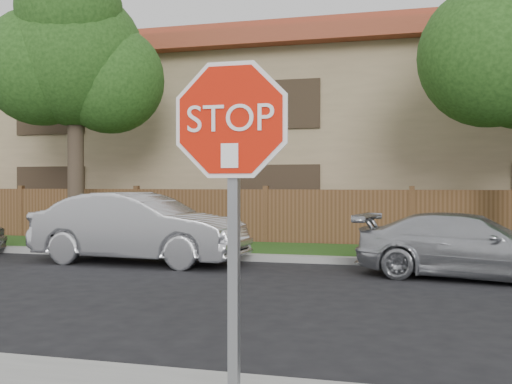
# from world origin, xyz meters

# --- Properties ---
(far_curb) EXTENTS (70.00, 0.30, 0.15)m
(far_curb) POSITION_xyz_m (0.00, 8.15, 0.07)
(far_curb) COLOR gray
(far_curb) RESTS_ON ground
(grass_strip) EXTENTS (70.00, 3.00, 0.12)m
(grass_strip) POSITION_xyz_m (0.00, 9.80, 0.06)
(grass_strip) COLOR #1E4714
(grass_strip) RESTS_ON ground
(fence) EXTENTS (70.00, 0.12, 1.60)m
(fence) POSITION_xyz_m (0.00, 11.40, 0.80)
(fence) COLOR #4E321B
(fence) RESTS_ON ground
(apartment_building) EXTENTS (35.20, 9.20, 7.20)m
(apartment_building) POSITION_xyz_m (0.00, 17.00, 3.53)
(apartment_building) COLOR #95805C
(apartment_building) RESTS_ON ground
(tree_left) EXTENTS (4.80, 3.90, 7.78)m
(tree_left) POSITION_xyz_m (-8.98, 9.57, 5.22)
(tree_left) COLOR #382B21
(tree_left) RESTS_ON ground
(stop_sign) EXTENTS (1.01, 0.13, 2.55)m
(stop_sign) POSITION_xyz_m (-1.01, -1.48, 1.83)
(stop_sign) COLOR gray
(stop_sign) RESTS_ON sidewalk_near
(sedan_left) EXTENTS (4.85, 1.95, 1.57)m
(sedan_left) POSITION_xyz_m (-5.80, 7.08, 0.78)
(sedan_left) COLOR silver
(sedan_left) RESTS_ON ground
(sedan_right) EXTENTS (4.38, 2.36, 1.21)m
(sedan_right) POSITION_xyz_m (1.07, 6.70, 0.60)
(sedan_right) COLOR #AEB1B6
(sedan_right) RESTS_ON ground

